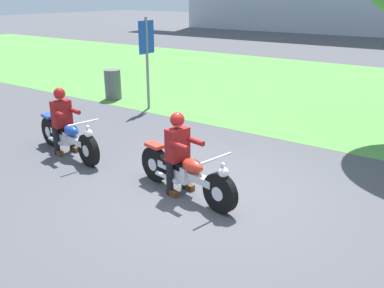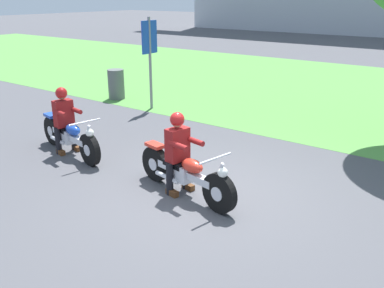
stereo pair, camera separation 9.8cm
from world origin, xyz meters
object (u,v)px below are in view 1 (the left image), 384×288
object	(u,v)px
motorcycle_follow	(68,137)
trash_can	(113,84)
motorcycle_lead	(185,173)
rider_lead	(178,147)
sign_banner	(147,49)
rider_follow	(62,116)

from	to	relation	value
motorcycle_follow	trash_can	bearing A→B (deg)	136.26
motorcycle_lead	rider_lead	distance (m)	0.46
motorcycle_lead	sign_banner	size ratio (longest dim) A/B	0.85
motorcycle_lead	trash_can	size ratio (longest dim) A/B	2.37
sign_banner	motorcycle_follow	bearing A→B (deg)	-73.50
rider_follow	trash_can	bearing A→B (deg)	134.91
motorcycle_lead	trash_can	xyz separation A→B (m)	(-5.94, 4.18, 0.08)
motorcycle_lead	sign_banner	world-z (taller)	sign_banner
rider_lead	sign_banner	xyz separation A→B (m)	(-4.07, 3.90, 0.91)
motorcycle_follow	rider_follow	world-z (taller)	rider_follow
rider_follow	sign_banner	bearing A→B (deg)	115.74
rider_lead	motorcycle_follow	world-z (taller)	rider_lead
rider_lead	motorcycle_follow	xyz separation A→B (m)	(-2.93, 0.06, -0.43)
rider_lead	rider_follow	xyz separation A→B (m)	(-3.10, 0.10, -0.00)
trash_can	rider_lead	bearing A→B (deg)	-35.67
rider_follow	sign_banner	world-z (taller)	sign_banner
rider_lead	rider_follow	size ratio (longest dim) A/B	1.00
motorcycle_lead	rider_follow	bearing A→B (deg)	-170.95
rider_follow	trash_can	size ratio (longest dim) A/B	1.49
motorcycle_lead	rider_follow	xyz separation A→B (m)	(-3.26, 0.13, 0.42)
motorcycle_follow	trash_can	size ratio (longest dim) A/B	2.42
rider_follow	trash_can	world-z (taller)	rider_follow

